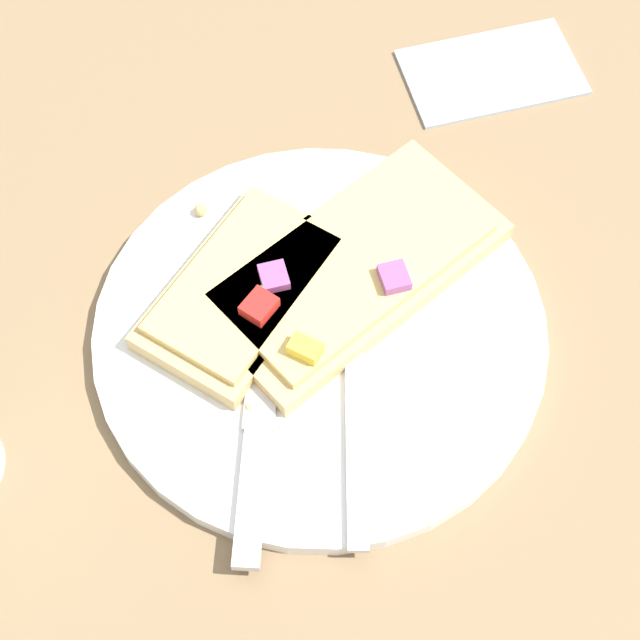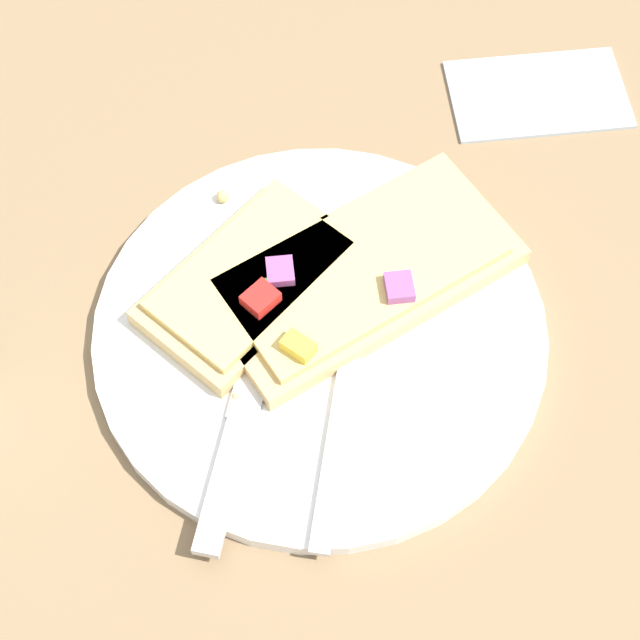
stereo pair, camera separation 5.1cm
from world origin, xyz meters
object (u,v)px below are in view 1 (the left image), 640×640
Objects in this scene: plate at (320,332)px; fork at (348,365)px; pizza_slice_main at (353,268)px; pizza_slice_corner at (244,291)px; knife at (259,417)px; napkin at (492,71)px.

fork is at bearing -73.06° from plate.
pizza_slice_main is (0.02, 0.06, 0.01)m from fork.
plate is 0.06m from pizza_slice_corner.
plate is at bearing -27.08° from knife.
pizza_slice_main is at bearing 45.84° from plate.
knife is at bearing 18.72° from pizza_slice_main.
knife is 0.12m from pizza_slice_main.
knife is at bearing -135.37° from plate.
pizza_slice_main is at bearing -26.62° from knife.
pizza_slice_corner is at bearing 11.16° from knife.
knife is 0.09m from pizza_slice_corner.
pizza_slice_main is at bearing -134.99° from napkin.
pizza_slice_main reaches higher than fork.
pizza_slice_corner reaches higher than knife.
fork is at bearing -94.74° from pizza_slice_corner.
pizza_slice_corner is 1.22× the size of napkin.
plate is at bearing -81.86° from pizza_slice_corner.
pizza_slice_corner is (-0.04, 0.03, 0.02)m from plate.
pizza_slice_corner is at bearing 140.78° from plate.
plate is 0.07m from knife.
plate is 1.37× the size of fork.
pizza_slice_corner is (-0.05, 0.07, 0.01)m from fork.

